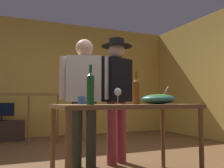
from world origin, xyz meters
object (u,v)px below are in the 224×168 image
at_px(tv_console, 1,131).
at_px(person_standing_left, 84,90).
at_px(stair_railing, 38,110).
at_px(salad_bowl, 158,98).
at_px(wine_bottle_green, 90,88).
at_px(mug_blue, 82,100).
at_px(serving_table, 126,112).
at_px(person_standing_right, 117,88).
at_px(flat_screen_tv, 2,110).
at_px(wine_bottle_amber, 136,91).
at_px(wine_glass, 118,93).
at_px(framed_picture, 104,71).

distance_m(tv_console, person_standing_left, 2.88).
distance_m(stair_railing, tv_console, 0.98).
distance_m(salad_bowl, person_standing_left, 0.96).
distance_m(wine_bottle_green, mug_blue, 0.49).
height_order(serving_table, person_standing_right, person_standing_right).
xyz_separation_m(stair_railing, salad_bowl, (0.91, -2.77, 0.21)).
height_order(tv_console, person_standing_left, person_standing_left).
bearing_deg(flat_screen_tv, salad_bowl, -64.75).
distance_m(tv_console, person_standing_right, 3.07).
bearing_deg(wine_bottle_amber, salad_bowl, 8.93).
bearing_deg(tv_console, wine_glass, -69.29).
xyz_separation_m(wine_bottle_amber, person_standing_left, (-0.31, 0.79, 0.03)).
xyz_separation_m(tv_console, serving_table, (1.19, -3.34, 0.50)).
relative_size(serving_table, mug_blue, 12.59).
relative_size(framed_picture, person_standing_left, 0.46).
bearing_deg(serving_table, wine_glass, 90.08).
relative_size(person_standing_left, person_standing_right, 0.97).
xyz_separation_m(flat_screen_tv, wine_glass, (1.19, -3.11, 0.28)).
xyz_separation_m(wine_bottle_green, wine_bottle_amber, (0.53, 0.13, -0.01)).
relative_size(stair_railing, serving_table, 2.00).
xyz_separation_m(framed_picture, person_standing_left, (-1.43, -2.90, -0.64)).
bearing_deg(salad_bowl, flat_screen_tv, 115.25).
distance_m(stair_railing, salad_bowl, 2.92).
relative_size(serving_table, person_standing_right, 0.87).
bearing_deg(wine_bottle_green, framed_picture, 66.61).
relative_size(framed_picture, tv_console, 0.82).
bearing_deg(wine_glass, salad_bowl, -29.64).
bearing_deg(stair_railing, framed_picture, 26.83).
bearing_deg(person_standing_right, wine_bottle_green, 32.87).
xyz_separation_m(stair_railing, mug_blue, (0.13, -2.47, 0.19)).
xyz_separation_m(framed_picture, wine_bottle_amber, (-1.12, -3.69, -0.67)).
bearing_deg(serving_table, mug_blue, 143.98).
bearing_deg(flat_screen_tv, framed_picture, 7.65).
height_order(flat_screen_tv, wine_glass, wine_glass).
distance_m(salad_bowl, person_standing_right, 0.77).
relative_size(stair_railing, wine_bottle_green, 8.08).
distance_m(framed_picture, serving_table, 3.92).
bearing_deg(salad_bowl, serving_table, 177.87).
distance_m(stair_railing, wine_glass, 2.62).
relative_size(serving_table, person_standing_left, 0.90).
xyz_separation_m(flat_screen_tv, wine_bottle_green, (0.74, -3.50, 0.30)).
relative_size(framed_picture, stair_railing, 0.26).
bearing_deg(wine_bottle_amber, wine_glass, 107.85).
bearing_deg(mug_blue, serving_table, -36.02).
bearing_deg(person_standing_right, stair_railing, -90.37).
height_order(framed_picture, wine_bottle_amber, framed_picture).
relative_size(wine_glass, wine_bottle_green, 0.50).
relative_size(salad_bowl, person_standing_left, 0.23).
distance_m(flat_screen_tv, mug_blue, 3.13).
bearing_deg(stair_railing, salad_bowl, -71.89).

